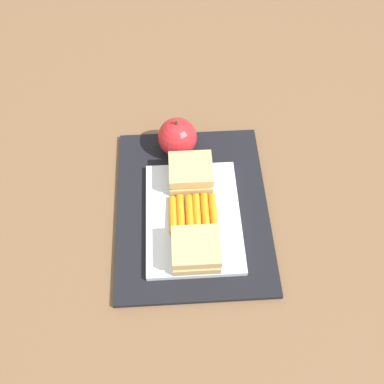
{
  "coord_description": "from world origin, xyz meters",
  "views": [
    {
      "loc": [
        -0.4,
        0.02,
        0.7
      ],
      "look_at": [
        0.01,
        0.0,
        0.04
      ],
      "focal_mm": 40.17,
      "sensor_mm": 36.0,
      "label": 1
    }
  ],
  "objects_px": {
    "carrot_sticks_bundle": "(193,213)",
    "apple": "(177,137)",
    "sandwich_half_left": "(196,250)",
    "sandwich_half_right": "(191,173)",
    "food_tray": "(193,217)"
  },
  "relations": [
    {
      "from": "sandwich_half_left",
      "to": "carrot_sticks_bundle",
      "type": "xyz_separation_m",
      "value": [
        0.08,
        0.0,
        -0.02
      ]
    },
    {
      "from": "sandwich_half_left",
      "to": "apple",
      "type": "distance_m",
      "value": 0.24
    },
    {
      "from": "carrot_sticks_bundle",
      "to": "apple",
      "type": "height_order",
      "value": "apple"
    },
    {
      "from": "sandwich_half_left",
      "to": "sandwich_half_right",
      "type": "xyz_separation_m",
      "value": [
        0.16,
        0.0,
        0.0
      ]
    },
    {
      "from": "food_tray",
      "to": "sandwich_half_left",
      "type": "relative_size",
      "value": 2.88
    },
    {
      "from": "sandwich_half_right",
      "to": "sandwich_half_left",
      "type": "bearing_deg",
      "value": 180.0
    },
    {
      "from": "sandwich_half_left",
      "to": "carrot_sticks_bundle",
      "type": "relative_size",
      "value": 0.92
    },
    {
      "from": "sandwich_half_left",
      "to": "carrot_sticks_bundle",
      "type": "distance_m",
      "value": 0.08
    },
    {
      "from": "carrot_sticks_bundle",
      "to": "apple",
      "type": "distance_m",
      "value": 0.16
    },
    {
      "from": "sandwich_half_left",
      "to": "carrot_sticks_bundle",
      "type": "bearing_deg",
      "value": 0.12
    },
    {
      "from": "food_tray",
      "to": "apple",
      "type": "height_order",
      "value": "apple"
    },
    {
      "from": "sandwich_half_right",
      "to": "carrot_sticks_bundle",
      "type": "bearing_deg",
      "value": 179.87
    },
    {
      "from": "apple",
      "to": "sandwich_half_left",
      "type": "bearing_deg",
      "value": -174.86
    },
    {
      "from": "sandwich_half_right",
      "to": "carrot_sticks_bundle",
      "type": "relative_size",
      "value": 0.92
    },
    {
      "from": "carrot_sticks_bundle",
      "to": "apple",
      "type": "relative_size",
      "value": 0.99
    }
  ]
}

